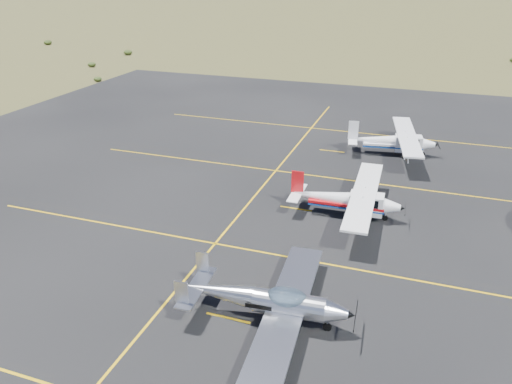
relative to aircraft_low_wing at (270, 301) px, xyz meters
The scene contains 5 objects.
ground 3.48m from the aircraft_low_wing, 66.98° to the left, with size 1600.00×1600.00×0.00m, color #383D1C.
apron 10.20m from the aircraft_low_wing, 82.62° to the left, with size 72.00×72.00×0.02m, color black.
aircraft_low_wing is the anchor object (origin of this frame).
aircraft_cessna 10.79m from the aircraft_low_wing, 83.01° to the left, with size 5.81×9.72×2.46m.
aircraft_plain 22.58m from the aircraft_low_wing, 82.70° to the left, with size 6.11×10.07×2.54m.
Camera 1 is at (3.71, -19.11, 13.61)m, focal length 35.00 mm.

